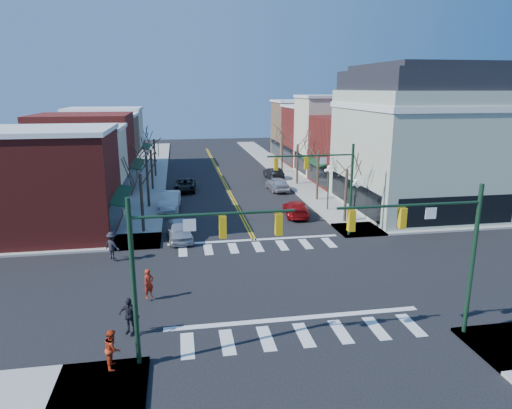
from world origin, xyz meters
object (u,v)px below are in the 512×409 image
car_left_far (185,185)px  pedestrian_dark_b (112,246)px  car_left_near (179,230)px  car_left_mid (170,201)px  car_right_mid (277,184)px  victorian_corner (418,139)px  lamppost_midblock (329,180)px  car_right_far (274,173)px  pedestrian_red_b (113,348)px  pedestrian_red_a (149,284)px  car_right_near (296,209)px  lamppost_corner (355,196)px  pedestrian_dark_a (129,316)px

car_left_far → pedestrian_dark_b: size_ratio=2.56×
car_left_near → car_left_mid: car_left_mid is taller
car_left_mid → pedestrian_dark_b: bearing=-102.0°
car_left_near → car_right_mid: size_ratio=0.95×
victorian_corner → lamppost_midblock: 9.10m
car_right_far → car_right_mid: bearing=75.5°
victorian_corner → pedestrian_red_b: victorian_corner is taller
car_right_mid → car_left_mid: bearing=24.3°
pedestrian_red_a → pedestrian_red_b: bearing=-140.1°
car_left_near → car_right_near: 11.49m
car_right_near → car_right_far: car_right_far is taller
pedestrian_red_b → car_left_far: bearing=-9.4°
pedestrian_red_a → pedestrian_dark_b: bearing=72.9°
lamppost_corner → car_right_mid: 16.18m
lamppost_corner → car_left_far: 21.75m
victorian_corner → car_left_far: (-21.30, 11.29, -5.99)m
car_right_far → pedestrian_red_a: 35.08m
car_left_far → pedestrian_dark_b: bearing=-100.7°
car_left_far → pedestrian_red_a: (-2.50, -27.05, 0.29)m
car_left_mid → car_right_mid: bearing=31.7°
pedestrian_red_a → pedestrian_dark_b: 6.90m
car_left_mid → pedestrian_dark_b: pedestrian_dark_b is taller
car_right_near → pedestrian_dark_a: (-12.78, -18.64, 0.34)m
victorian_corner → pedestrian_red_b: bearing=-138.5°
lamppost_corner → car_right_mid: lamppost_corner is taller
victorian_corner → lamppost_corner: size_ratio=3.29×
car_left_far → lamppost_midblock: bearing=-36.3°
lamppost_midblock → pedestrian_red_a: size_ratio=2.66×
car_right_far → pedestrian_dark_b: 30.70m
victorian_corner → pedestrian_red_a: victorian_corner is taller
car_left_near → pedestrian_red_b: size_ratio=2.65×
car_left_near → pedestrian_dark_b: bearing=-144.6°
car_left_mid → pedestrian_red_b: pedestrian_red_b is taller
car_left_far → car_right_far: 12.37m
pedestrian_red_b → pedestrian_dark_b: bearing=4.0°
lamppost_midblock → pedestrian_red_a: lamppost_midblock is taller
lamppost_midblock → car_right_near: lamppost_midblock is taller
car_left_near → car_left_mid: size_ratio=0.86×
victorian_corner → car_right_near: size_ratio=3.01×
car_right_far → car_left_near: bearing=55.4°
car_right_mid → car_right_far: (0.99, 6.75, -0.07)m
car_right_mid → pedestrian_red_a: (-12.71, -25.55, 0.18)m
victorian_corner → car_right_far: size_ratio=3.26×
car_right_near → pedestrian_dark_b: pedestrian_dark_b is taller
pedestrian_red_a → pedestrian_dark_b: size_ratio=0.86×
victorian_corner → lamppost_corner: victorian_corner is taller
car_right_mid → car_left_far: bearing=-12.1°
car_left_near → car_left_mid: bearing=90.1°
car_left_mid → car_left_near: bearing=-81.3°
car_left_mid → car_left_far: bearing=82.0°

